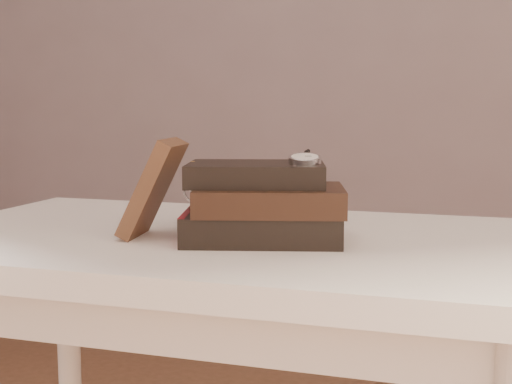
% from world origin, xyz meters
% --- Properties ---
extents(table, '(1.00, 0.60, 0.75)m').
position_xyz_m(table, '(0.00, 0.35, 0.66)').
color(table, white).
rests_on(table, ground).
extents(book_stack, '(0.28, 0.22, 0.12)m').
position_xyz_m(book_stack, '(0.09, 0.31, 0.81)').
color(book_stack, black).
rests_on(book_stack, table).
extents(journal, '(0.11, 0.11, 0.16)m').
position_xyz_m(journal, '(-0.09, 0.29, 0.83)').
color(journal, '#3D2417').
rests_on(journal, table).
extents(pocket_watch, '(0.06, 0.16, 0.02)m').
position_xyz_m(pocket_watch, '(0.15, 0.32, 0.88)').
color(pocket_watch, silver).
rests_on(pocket_watch, book_stack).
extents(eyeglasses, '(0.13, 0.14, 0.05)m').
position_xyz_m(eyeglasses, '(-0.02, 0.37, 0.82)').
color(eyeglasses, silver).
rests_on(eyeglasses, book_stack).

